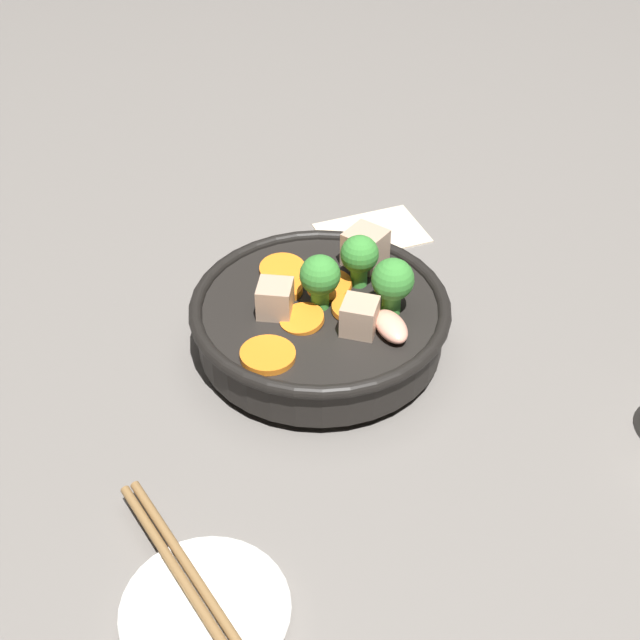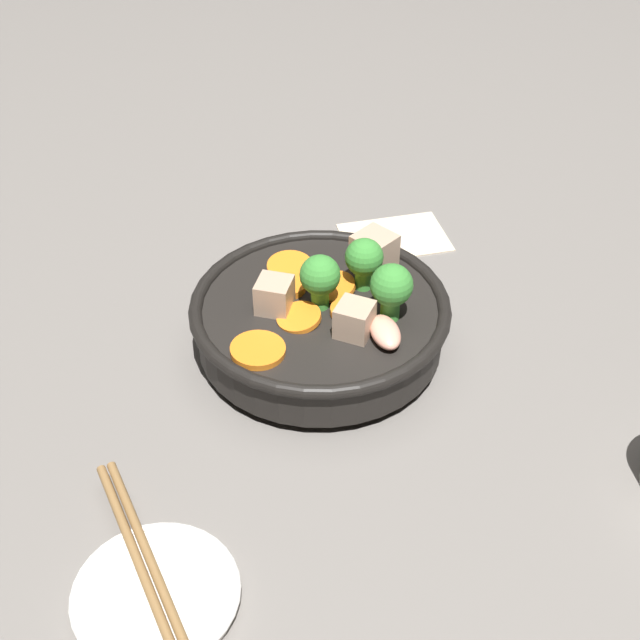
{
  "view_description": "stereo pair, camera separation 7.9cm",
  "coord_description": "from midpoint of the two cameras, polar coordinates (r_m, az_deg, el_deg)",
  "views": [
    {
      "loc": [
        0.35,
        0.5,
        0.54
      ],
      "look_at": [
        0.0,
        0.0,
        0.03
      ],
      "focal_mm": 50.0,
      "sensor_mm": 36.0,
      "label": 1
    },
    {
      "loc": [
        0.28,
        0.55,
        0.54
      ],
      "look_at": [
        0.0,
        0.0,
        0.03
      ],
      "focal_mm": 50.0,
      "sensor_mm": 36.0,
      "label": 2
    }
  ],
  "objects": [
    {
      "name": "ground_plane",
      "position": [
        0.81,
        2.78,
        -1.97
      ],
      "size": [
        3.0,
        3.0,
        0.0
      ],
      "primitive_type": "plane",
      "color": "slate"
    },
    {
      "name": "napkin",
      "position": [
        0.96,
        7.16,
        5.22
      ],
      "size": [
        0.13,
        0.1,
        0.0
      ],
      "color": "beige",
      "rests_on": "ground_plane"
    },
    {
      "name": "side_saucer",
      "position": [
        0.64,
        -6.81,
        -17.27
      ],
      "size": [
        0.12,
        0.12,
        0.01
      ],
      "color": "white",
      "rests_on": "ground_plane"
    },
    {
      "name": "stirfry_bowl",
      "position": [
        0.79,
        2.99,
        0.1
      ],
      "size": [
        0.23,
        0.23,
        0.1
      ],
      "color": "black",
      "rests_on": "ground_plane"
    },
    {
      "name": "chopsticks_pair",
      "position": [
        0.63,
        -6.88,
        -16.79
      ],
      "size": [
        0.02,
        0.24,
        0.01
      ],
      "color": "olive",
      "rests_on": "side_saucer"
    }
  ]
}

